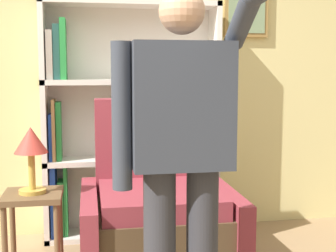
% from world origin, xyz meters
% --- Properties ---
extents(wall_back, '(8.00, 0.11, 2.80)m').
position_xyz_m(wall_back, '(0.01, 2.03, 1.40)').
color(wall_back, '#DBCC84').
rests_on(wall_back, ground_plane).
extents(bookcase, '(1.38, 0.28, 1.87)m').
position_xyz_m(bookcase, '(0.12, 1.88, 0.93)').
color(bookcase, silver).
rests_on(bookcase, ground_plane).
extents(armchair, '(0.99, 0.92, 1.14)m').
position_xyz_m(armchair, '(0.32, 1.15, 0.36)').
color(armchair, '#4C3823').
rests_on(armchair, ground_plane).
extents(person_standing, '(0.60, 0.78, 1.70)m').
position_xyz_m(person_standing, '(0.30, 0.22, 0.98)').
color(person_standing, '#2D2D33').
rests_on(person_standing, ground_plane).
extents(side_table, '(0.36, 0.36, 0.58)m').
position_xyz_m(side_table, '(-0.47, 1.10, 0.45)').
color(side_table, brown).
rests_on(side_table, ground_plane).
extents(table_lamp, '(0.21, 0.21, 0.41)m').
position_xyz_m(table_lamp, '(-0.47, 1.10, 0.87)').
color(table_lamp, gold).
rests_on(table_lamp, side_table).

